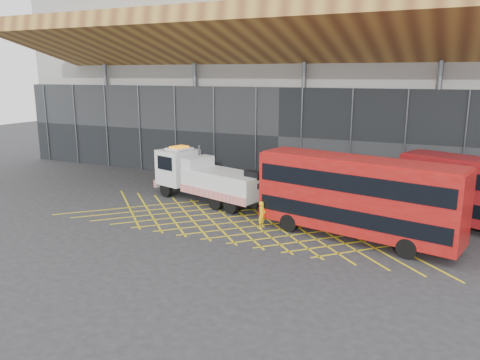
% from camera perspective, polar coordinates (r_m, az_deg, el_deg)
% --- Properties ---
extents(ground_plane, '(120.00, 120.00, 0.00)m').
position_cam_1_polar(ground_plane, '(30.83, -6.26, -4.40)').
color(ground_plane, '#28282A').
extents(road_markings, '(24.76, 7.16, 0.01)m').
position_cam_1_polar(road_markings, '(29.05, 0.55, -5.39)').
color(road_markings, yellow).
rests_on(road_markings, ground_plane).
extents(construction_building, '(55.00, 23.97, 18.00)m').
position_cam_1_polar(construction_building, '(45.57, 7.88, 12.58)').
color(construction_building, '#999993').
rests_on(construction_building, ground_plane).
extents(recovery_truck, '(10.93, 5.24, 3.84)m').
position_cam_1_polar(recovery_truck, '(33.82, -4.21, 0.30)').
color(recovery_truck, black).
rests_on(recovery_truck, ground_plane).
extents(bus_towed, '(11.62, 4.96, 4.61)m').
position_cam_1_polar(bus_towed, '(26.63, 14.00, -1.75)').
color(bus_towed, '#9E0F0C').
rests_on(bus_towed, ground_plane).
extents(worker, '(0.46, 0.63, 1.63)m').
position_cam_1_polar(worker, '(28.22, 2.70, -4.24)').
color(worker, yellow).
rests_on(worker, ground_plane).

